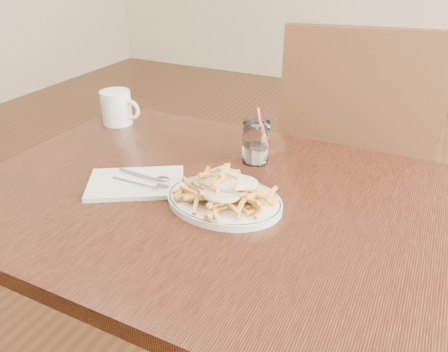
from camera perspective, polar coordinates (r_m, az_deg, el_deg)
The scene contains 8 objects.
table at distance 1.03m, azimuth 0.25°, elevation -6.47°, with size 1.20×0.80×0.75m.
chair_far at distance 1.60m, azimuth 16.14°, elevation 2.68°, with size 0.56×0.56×1.04m.
fries_plate at distance 0.96m, azimuth 0.00°, elevation -3.21°, with size 0.30×0.27×0.02m.
loaded_fries at distance 0.93m, azimuth 0.00°, elevation -1.12°, with size 0.21×0.17×0.06m.
napkin at distance 1.05m, azimuth -11.41°, elevation -0.91°, with size 0.22×0.14×0.01m, color silver.
cutlery at distance 1.05m, azimuth -11.31°, elevation -0.41°, with size 0.16×0.06×0.01m.
water_glass at distance 1.12m, azimuth 4.15°, elevation 4.11°, with size 0.07×0.07×0.15m.
coffee_mug at distance 1.41m, azimuth -13.78°, elevation 8.68°, with size 0.13×0.09×0.10m.
Camera 1 is at (0.37, -0.76, 1.26)m, focal length 35.00 mm.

